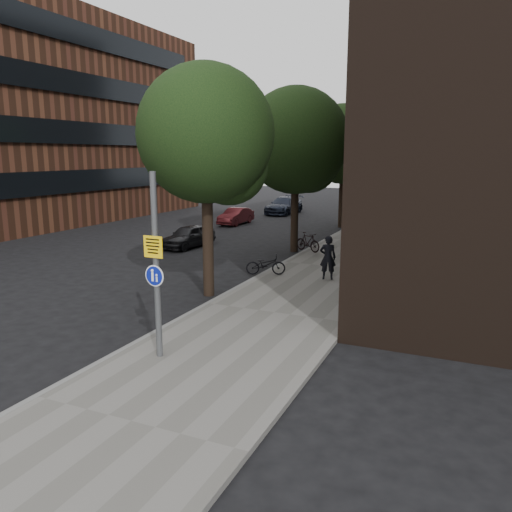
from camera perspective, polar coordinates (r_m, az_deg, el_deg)
The scene contains 15 objects.
ground at distance 12.06m, azimuth -5.07°, elevation -11.28°, with size 120.00×120.00×0.00m, color black.
sidewalk at distance 20.88m, azimuth 8.95°, elevation -1.35°, with size 4.50×60.00×0.12m, color slate.
curb_edge at distance 21.55m, azimuth 3.17°, elevation -0.81°, with size 0.15×60.00×0.13m, color slate.
street_tree_near at distance 16.41m, azimuth -5.27°, elevation 13.04°, with size 4.40×4.40×7.50m.
street_tree_mid at distance 24.19m, azimuth 4.82°, elevation 12.56°, with size 5.00×5.00×7.80m.
street_tree_far at distance 32.82m, azimuth 10.13°, elevation 12.15°, with size 5.00×5.00×7.80m.
signpost at distance 11.28m, azimuth -11.33°, elevation -1.12°, with size 0.49×0.14×4.19m.
pedestrian at distance 18.55m, azimuth 8.21°, elevation -0.17°, with size 0.60×0.39×1.64m, color black.
parked_bike_facade_near at distance 18.18m, azimuth 12.40°, elevation -1.85°, with size 0.56×1.60×0.84m, color black.
parked_bike_facade_far at distance 22.58m, azimuth 14.54°, elevation 0.78°, with size 0.44×1.57×0.94m, color black.
parked_bike_curb_near at distance 19.14m, azimuth 1.11°, elevation -0.98°, with size 0.53×1.51×0.79m, color black.
parked_bike_curb_far at distance 23.89m, azimuth 5.94°, elevation 1.61°, with size 0.43×1.51×0.91m, color black.
parked_car_near at distance 25.67m, azimuth -7.74°, elevation 2.25°, with size 1.35×3.35×1.14m, color black.
parked_car_mid at distance 33.93m, azimuth -2.32°, elevation 4.57°, with size 1.17×3.37×1.11m, color #5A191D.
parked_car_far at distance 40.06m, azimuth 3.24°, elevation 5.80°, with size 1.88×4.62×1.34m, color #1C2333.
Camera 1 is at (5.45, -9.69, 4.67)m, focal length 35.00 mm.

